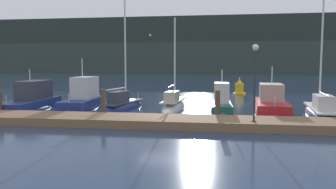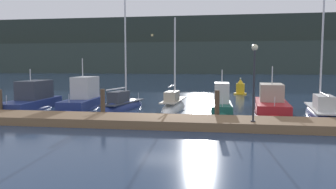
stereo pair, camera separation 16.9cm
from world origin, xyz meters
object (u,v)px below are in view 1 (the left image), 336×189
(sailboat_berth_3, at_px, (123,107))
(dock_lamppost, at_px, (255,70))
(motorboat_berth_1, at_px, (31,104))
(motorboat_berth_5, at_px, (222,107))
(motorboat_berth_2, at_px, (83,102))
(motorboat_berth_6, at_px, (271,107))
(sailboat_berth_4, at_px, (173,107))
(sailboat_berth_7, at_px, (321,113))
(channel_buoy, at_px, (239,88))

(sailboat_berth_3, height_order, dock_lamppost, sailboat_berth_3)
(motorboat_berth_1, height_order, motorboat_berth_5, motorboat_berth_1)
(motorboat_berth_2, bearing_deg, motorboat_berth_6, -0.32)
(dock_lamppost, bearing_deg, motorboat_berth_1, 159.99)
(sailboat_berth_4, height_order, sailboat_berth_7, sailboat_berth_7)
(sailboat_berth_3, xyz_separation_m, channel_buoy, (9.47, 13.39, 0.54))
(motorboat_berth_5, distance_m, dock_lamppost, 7.01)
(motorboat_berth_5, xyz_separation_m, sailboat_berth_7, (6.42, -0.66, -0.17))
(sailboat_berth_3, relative_size, motorboat_berth_5, 1.97)
(motorboat_berth_1, relative_size, sailboat_berth_3, 0.78)
(motorboat_berth_5, distance_m, sailboat_berth_7, 6.46)
(motorboat_berth_2, relative_size, sailboat_berth_4, 0.81)
(channel_buoy, bearing_deg, motorboat_berth_1, -138.44)
(motorboat_berth_5, bearing_deg, channel_buoy, 81.23)
(sailboat_berth_3, xyz_separation_m, motorboat_berth_6, (10.79, 0.07, 0.21))
(motorboat_berth_1, relative_size, dock_lamppost, 1.84)
(motorboat_berth_6, bearing_deg, channel_buoy, 95.66)
(motorboat_berth_2, bearing_deg, sailboat_berth_4, 1.42)
(sailboat_berth_7, bearing_deg, motorboat_berth_1, 179.71)
(channel_buoy, bearing_deg, sailboat_berth_4, -113.45)
(sailboat_berth_7, bearing_deg, motorboat_berth_6, 157.54)
(sailboat_berth_4, height_order, motorboat_berth_5, sailboat_berth_4)
(motorboat_berth_2, bearing_deg, dock_lamppost, -29.81)
(sailboat_berth_7, xyz_separation_m, dock_lamppost, (-4.89, -5.61, 2.90))
(motorboat_berth_1, distance_m, motorboat_berth_2, 3.81)
(sailboat_berth_4, distance_m, sailboat_berth_7, 10.05)
(sailboat_berth_4, height_order, channel_buoy, sailboat_berth_4)
(motorboat_berth_6, bearing_deg, sailboat_berth_4, 177.93)
(motorboat_berth_2, relative_size, motorboat_berth_5, 1.30)
(sailboat_berth_7, relative_size, dock_lamppost, 2.50)
(channel_buoy, bearing_deg, motorboat_berth_2, -133.73)
(sailboat_berth_7, distance_m, dock_lamppost, 7.98)
(motorboat_berth_1, height_order, motorboat_berth_2, motorboat_berth_2)
(motorboat_berth_1, xyz_separation_m, motorboat_berth_5, (14.14, 0.56, -0.06))
(sailboat_berth_4, height_order, dock_lamppost, sailboat_berth_4)
(sailboat_berth_3, height_order, motorboat_berth_5, sailboat_berth_3)
(motorboat_berth_1, height_order, motorboat_berth_6, motorboat_berth_6)
(motorboat_berth_5, bearing_deg, dock_lamppost, -76.27)
(sailboat_berth_4, relative_size, dock_lamppost, 1.91)
(motorboat_berth_5, height_order, channel_buoy, motorboat_berth_5)
(motorboat_berth_6, relative_size, sailboat_berth_7, 0.70)
(dock_lamppost, bearing_deg, sailboat_berth_3, 142.68)
(motorboat_berth_1, xyz_separation_m, sailboat_berth_4, (10.62, 1.37, -0.24))
(motorboat_berth_1, bearing_deg, sailboat_berth_4, 7.36)
(motorboat_berth_2, distance_m, dock_lamppost, 14.13)
(sailboat_berth_3, height_order, channel_buoy, sailboat_berth_3)
(motorboat_berth_2, relative_size, channel_buoy, 3.25)
(channel_buoy, bearing_deg, sailboat_berth_3, -125.28)
(sailboat_berth_3, distance_m, sailboat_berth_7, 13.80)
(motorboat_berth_1, bearing_deg, dock_lamppost, -20.01)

